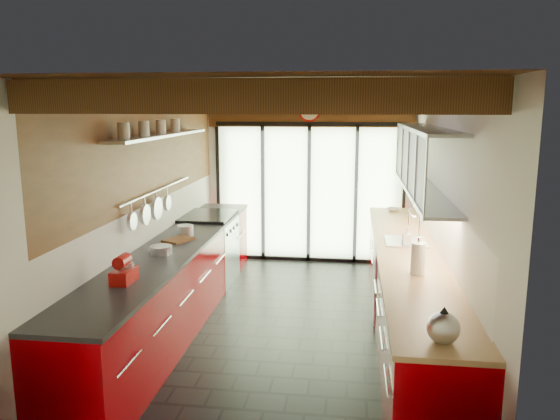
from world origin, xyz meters
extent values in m
plane|color=black|center=(0.00, 0.00, 0.00)|extent=(5.50, 5.50, 0.00)
plane|color=silver|center=(0.00, 2.75, 1.30)|extent=(3.20, 0.00, 3.20)
plane|color=silver|center=(0.00, -2.75, 1.30)|extent=(3.20, 0.00, 3.20)
plane|color=silver|center=(-1.60, 0.00, 1.30)|extent=(0.00, 5.50, 5.50)
plane|color=silver|center=(1.60, 0.00, 1.30)|extent=(0.00, 5.50, 5.50)
plane|color=#472814|center=(0.00, 0.00, 2.60)|extent=(5.50, 5.50, 0.00)
cube|color=#593316|center=(0.00, -2.25, 2.48)|extent=(3.14, 0.14, 0.22)
cube|color=#593316|center=(0.00, -1.35, 2.48)|extent=(3.14, 0.14, 0.22)
cube|color=#593316|center=(0.00, -0.45, 2.48)|extent=(3.14, 0.14, 0.22)
cube|color=#593316|center=(0.00, 0.45, 2.48)|extent=(3.14, 0.14, 0.22)
cube|color=#593316|center=(0.00, 1.35, 2.48)|extent=(3.14, 0.14, 0.22)
cube|color=#593316|center=(0.00, 2.25, 2.48)|extent=(3.14, 0.14, 0.22)
cube|color=brown|center=(0.00, 2.71, 2.35)|extent=(3.14, 0.06, 0.50)
plane|color=brown|center=(-1.57, 0.20, 1.98)|extent=(0.00, 4.90, 4.90)
plane|color=#C6EAAD|center=(0.00, 2.73, 1.08)|extent=(2.90, 0.00, 2.90)
cube|color=black|center=(-1.45, 2.72, 1.07)|extent=(0.05, 0.04, 2.15)
cube|color=black|center=(1.45, 2.72, 1.07)|extent=(0.05, 0.04, 2.15)
cube|color=black|center=(0.00, 2.69, 1.07)|extent=(0.06, 0.05, 2.15)
cube|color=black|center=(0.00, 2.69, 2.15)|extent=(2.90, 0.05, 0.06)
cylinder|color=#AF150E|center=(0.00, 2.67, 2.35)|extent=(0.34, 0.04, 0.34)
cylinder|color=beige|center=(0.00, 2.65, 2.35)|extent=(0.28, 0.02, 0.28)
cube|color=#930005|center=(-1.28, 0.00, 0.44)|extent=(0.65, 5.00, 0.88)
cube|color=black|center=(-1.28, 0.00, 0.90)|extent=(0.68, 5.00, 0.04)
cube|color=silver|center=(-1.28, 1.45, 0.44)|extent=(0.66, 0.90, 0.90)
cube|color=black|center=(-1.28, 1.45, 0.93)|extent=(0.65, 0.90, 0.06)
cube|color=#930005|center=(1.28, 0.00, 0.44)|extent=(0.65, 5.00, 0.88)
cube|color=tan|center=(1.28, 0.00, 0.90)|extent=(0.68, 5.00, 0.04)
cube|color=white|center=(0.95, 0.40, 0.44)|extent=(0.02, 0.60, 0.84)
cube|color=silver|center=(1.28, 0.40, 0.93)|extent=(0.45, 0.52, 0.02)
cylinder|color=silver|center=(1.42, 0.40, 1.10)|extent=(0.02, 0.02, 0.34)
torus|color=silver|center=(1.36, 0.40, 1.27)|extent=(0.14, 0.02, 0.14)
plane|color=silver|center=(1.26, 0.30, 1.85)|extent=(0.00, 3.00, 3.00)
cube|color=#9EA0A5|center=(1.43, 0.30, 1.51)|extent=(0.34, 3.00, 0.03)
cube|color=#9EA0A5|center=(1.43, 0.30, 2.19)|extent=(0.34, 3.00, 0.03)
cylinder|color=silver|center=(-1.54, 0.30, 1.47)|extent=(0.02, 2.20, 0.02)
cube|color=silver|center=(-1.45, 0.20, 2.10)|extent=(0.28, 2.60, 0.03)
cylinder|color=silver|center=(-1.50, -0.60, 1.29)|extent=(0.04, 0.18, 0.18)
cylinder|color=silver|center=(-1.50, -0.25, 1.29)|extent=(0.04, 0.22, 0.22)
cylinder|color=silver|center=(-1.50, 0.10, 1.29)|extent=(0.04, 0.26, 0.26)
cylinder|color=silver|center=(-1.50, 0.45, 1.29)|extent=(0.04, 0.18, 0.18)
cube|color=#B5100E|center=(-1.27, -1.37, 0.98)|extent=(0.16, 0.28, 0.12)
cylinder|color=#B5100E|center=(-1.27, -1.39, 1.12)|extent=(0.11, 0.18, 0.11)
cylinder|color=silver|center=(-1.27, -1.32, 1.02)|extent=(0.14, 0.14, 0.12)
cylinder|color=silver|center=(-1.27, 0.39, 0.98)|extent=(0.22, 0.22, 0.12)
cylinder|color=silver|center=(-1.27, -0.45, 0.96)|extent=(0.25, 0.25, 0.09)
cube|color=brown|center=(-1.27, 0.12, 0.93)|extent=(0.34, 0.38, 0.03)
sphere|color=silver|center=(1.27, -2.25, 1.03)|extent=(0.22, 0.22, 0.21)
cone|color=black|center=(1.27, -2.25, 1.14)|extent=(0.08, 0.08, 0.06)
cylinder|color=silver|center=(1.27, -2.13, 1.04)|extent=(0.02, 0.08, 0.05)
cylinder|color=white|center=(1.27, -0.80, 1.06)|extent=(0.14, 0.14, 0.29)
cylinder|color=silver|center=(1.27, -0.80, 1.24)|extent=(0.03, 0.03, 0.05)
imported|color=silver|center=(1.27, 0.25, 1.02)|extent=(0.09, 0.10, 0.20)
imported|color=silver|center=(1.27, 2.25, 0.94)|extent=(0.23, 0.23, 0.05)
camera|label=1|loc=(0.67, -5.66, 2.42)|focal=35.00mm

